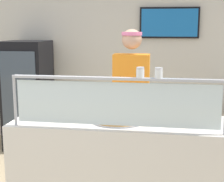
% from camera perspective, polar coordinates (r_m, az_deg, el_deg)
% --- Properties ---
extents(shop_rear_unit, '(6.33, 0.13, 2.70)m').
position_cam_1_polar(shop_rear_unit, '(5.18, 4.65, 5.94)').
color(shop_rear_unit, beige).
rests_on(shop_rear_unit, ground).
extents(serving_counter, '(1.93, 0.65, 0.95)m').
position_cam_1_polar(serving_counter, '(3.24, 1.26, -13.14)').
color(serving_counter, silver).
rests_on(serving_counter, ground).
extents(sneeze_guard, '(1.75, 0.06, 0.44)m').
position_cam_1_polar(sneeze_guard, '(2.76, 0.58, -0.98)').
color(sneeze_guard, '#B2B5BC').
rests_on(sneeze_guard, serving_counter).
extents(pizza_tray, '(0.50, 0.50, 0.04)m').
position_cam_1_polar(pizza_tray, '(3.09, 1.07, -4.66)').
color(pizza_tray, '#9EA0A8').
rests_on(pizza_tray, serving_counter).
extents(pizza_server, '(0.13, 0.29, 0.01)m').
position_cam_1_polar(pizza_server, '(3.07, 0.21, -4.33)').
color(pizza_server, '#ADAFB7').
rests_on(pizza_server, pizza_tray).
extents(parmesan_shaker, '(0.06, 0.06, 0.09)m').
position_cam_1_polar(parmesan_shaker, '(2.70, 4.73, 2.98)').
color(parmesan_shaker, white).
rests_on(parmesan_shaker, sneeze_guard).
extents(pepper_flake_shaker, '(0.06, 0.06, 0.08)m').
position_cam_1_polar(pepper_flake_shaker, '(2.70, 7.79, 2.88)').
color(pepper_flake_shaker, white).
rests_on(pepper_flake_shaker, sneeze_guard).
extents(worker_figure, '(0.41, 0.50, 1.76)m').
position_cam_1_polar(worker_figure, '(3.68, 3.27, -1.53)').
color(worker_figure, '#23232D').
rests_on(worker_figure, ground).
extents(drink_fridge, '(0.61, 0.64, 1.58)m').
position_cam_1_polar(drink_fridge, '(5.20, -13.83, -0.60)').
color(drink_fridge, black).
rests_on(drink_fridge, ground).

